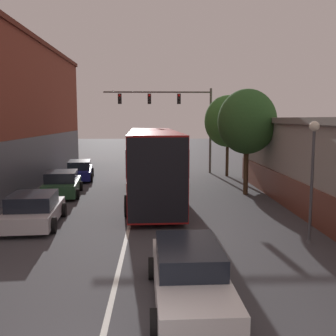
{
  "coord_description": "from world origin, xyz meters",
  "views": [
    {
      "loc": [
        1.05,
        -5.29,
        4.33
      ],
      "look_at": [
        1.7,
        13.93,
        1.91
      ],
      "focal_mm": 42.0,
      "sensor_mm": 36.0,
      "label": 1
    }
  ],
  "objects": [
    {
      "name": "bus",
      "position": [
        0.96,
        15.43,
        2.07
      ],
      "size": [
        3.06,
        11.8,
        3.69
      ],
      "rotation": [
        0.0,
        0.0,
        1.61
      ],
      "color": "maroon",
      "rests_on": "ground_plane"
    },
    {
      "name": "lane_center_line",
      "position": [
        0.0,
        14.94,
        0.0
      ],
      "size": [
        0.14,
        41.87,
        0.01
      ],
      "color": "silver",
      "rests_on": "ground_plane"
    },
    {
      "name": "traffic_signal_gantry",
      "position": [
        2.68,
        25.86,
        4.99
      ],
      "size": [
        8.5,
        0.36,
        6.69
      ],
      "color": "#514C47",
      "rests_on": "ground_plane"
    },
    {
      "name": "hatchback_foreground",
      "position": [
        1.86,
        3.6,
        0.64
      ],
      "size": [
        2.01,
        4.73,
        1.34
      ],
      "rotation": [
        0.0,
        0.0,
        1.6
      ],
      "color": "silver",
      "rests_on": "ground_plane"
    },
    {
      "name": "parked_car_left_near",
      "position": [
        -4.2,
        16.82,
        0.66
      ],
      "size": [
        2.39,
        4.3,
        1.4
      ],
      "rotation": [
        0.0,
        0.0,
        1.68
      ],
      "color": "#285633",
      "rests_on": "ground_plane"
    },
    {
      "name": "parked_car_left_mid",
      "position": [
        -4.33,
        22.69,
        0.65
      ],
      "size": [
        2.33,
        4.76,
        1.37
      ],
      "rotation": [
        0.0,
        0.0,
        1.7
      ],
      "color": "navy",
      "rests_on": "ground_plane"
    },
    {
      "name": "street_tree_near",
      "position": [
        6.27,
        16.85,
        4.15
      ],
      "size": [
        3.33,
        3.0,
        5.99
      ],
      "color": "#4C3823",
      "rests_on": "ground_plane"
    },
    {
      "name": "street_lamp",
      "position": [
        6.46,
        7.89,
        2.66
      ],
      "size": [
        0.35,
        0.35,
        4.25
      ],
      "color": "#47474C",
      "rests_on": "ground_plane"
    },
    {
      "name": "street_tree_far",
      "position": [
        6.51,
        24.03,
        4.13
      ],
      "size": [
        3.5,
        3.15,
        6.07
      ],
      "color": "#3D2D1E",
      "rests_on": "ground_plane"
    },
    {
      "name": "parked_car_left_far",
      "position": [
        -3.88,
        10.5,
        0.64
      ],
      "size": [
        2.38,
        4.25,
        1.34
      ],
      "rotation": [
        0.0,
        0.0,
        1.65
      ],
      "color": "silver",
      "rests_on": "ground_plane"
    }
  ]
}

